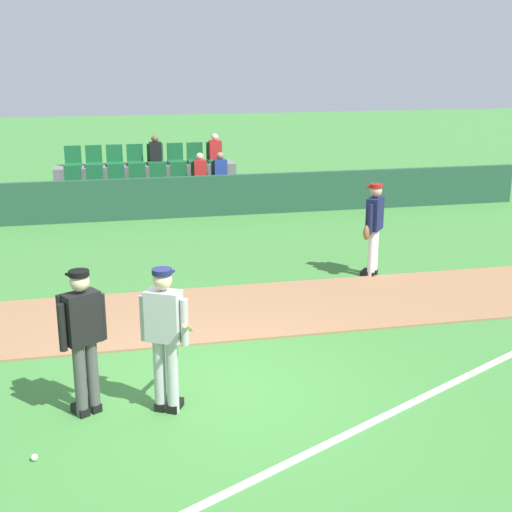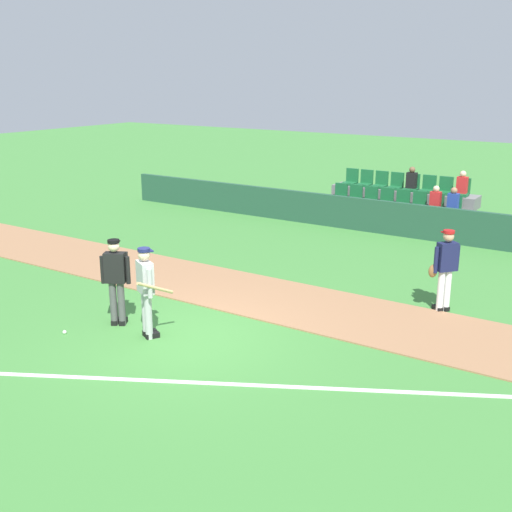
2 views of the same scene
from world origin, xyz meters
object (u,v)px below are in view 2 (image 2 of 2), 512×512
Objects in this scene: batter_grey_jersey at (146,289)px; runner_navy_jersey at (445,268)px; umpire_home_plate at (116,277)px; baseball at (65,332)px.

batter_grey_jersey is 6.13m from runner_navy_jersey.
runner_navy_jersey is at bearing 39.31° from umpire_home_plate.
umpire_home_plate and runner_navy_jersey have the same top height.
batter_grey_jersey is 23.78× the size of baseball.
umpire_home_plate reaches higher than baseball.
baseball is (-1.46, -0.77, -0.93)m from batter_grey_jersey.
runner_navy_jersey is (4.27, 4.40, -0.01)m from batter_grey_jersey.
batter_grey_jersey is at bearing -134.12° from runner_navy_jersey.
baseball is at bearing -137.92° from runner_navy_jersey.
batter_grey_jersey is 1.00× the size of runner_navy_jersey.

